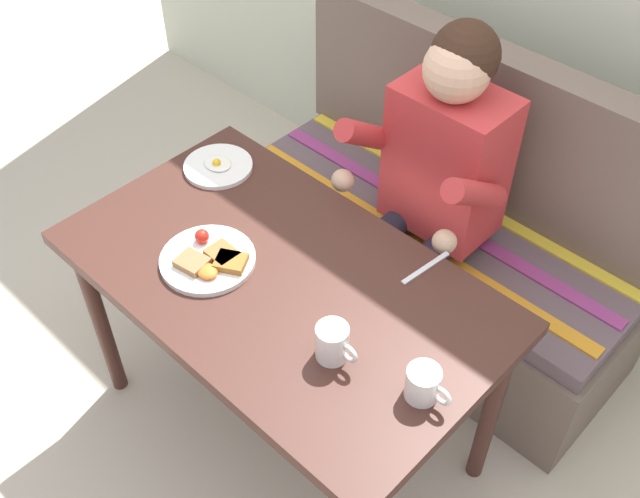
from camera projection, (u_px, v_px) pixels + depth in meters
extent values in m
plane|color=beige|center=(289.00, 425.00, 2.48)|extent=(8.00, 8.00, 0.00)
cube|color=#41231C|center=(281.00, 281.00, 1.97)|extent=(1.20, 0.70, 0.04)
cylinder|color=#41231C|center=(100.00, 321.00, 2.35)|extent=(0.05, 0.05, 0.69)
cylinder|color=#41231C|center=(237.00, 229.00, 2.64)|extent=(0.05, 0.05, 0.69)
cylinder|color=#41231C|center=(491.00, 410.00, 2.12)|extent=(0.05, 0.05, 0.69)
cube|color=#6A594D|center=(428.00, 270.00, 2.70)|extent=(1.44, 0.56, 0.40)
cube|color=#604F55|center=(435.00, 224.00, 2.54)|extent=(1.40, 0.52, 0.06)
cube|color=#6A594D|center=(487.00, 124.00, 2.44)|extent=(1.44, 0.12, 0.54)
cube|color=orange|center=(410.00, 237.00, 2.44)|extent=(1.38, 0.05, 0.01)
cube|color=#93387A|center=(437.00, 216.00, 2.52)|extent=(1.38, 0.05, 0.01)
cube|color=yellow|center=(461.00, 197.00, 2.59)|extent=(1.38, 0.05, 0.01)
cube|color=#C53335|center=(447.00, 161.00, 2.25)|extent=(0.34, 0.22, 0.48)
sphere|color=#DBAD89|center=(457.00, 69.00, 2.01)|extent=(0.19, 0.19, 0.19)
sphere|color=#331E14|center=(465.00, 55.00, 2.01)|extent=(0.19, 0.19, 0.19)
cylinder|color=#C53335|center=(370.00, 136.00, 2.23)|extent=(0.07, 0.29, 0.23)
cylinder|color=#C53335|center=(475.00, 194.00, 2.04)|extent=(0.07, 0.29, 0.23)
sphere|color=#DBAD89|center=(343.00, 180.00, 2.23)|extent=(0.07, 0.07, 0.07)
sphere|color=#DBAD89|center=(444.00, 242.00, 2.05)|extent=(0.07, 0.07, 0.07)
cylinder|color=#232333|center=(384.00, 233.00, 2.38)|extent=(0.09, 0.34, 0.09)
cylinder|color=#232333|center=(347.00, 315.00, 2.47)|extent=(0.08, 0.08, 0.52)
cube|color=black|center=(333.00, 367.00, 2.61)|extent=(0.09, 0.20, 0.05)
cylinder|color=#232333|center=(427.00, 259.00, 2.29)|extent=(0.09, 0.34, 0.09)
cylinder|color=#232333|center=(386.00, 343.00, 2.39)|extent=(0.08, 0.08, 0.52)
cube|color=black|center=(370.00, 396.00, 2.53)|extent=(0.09, 0.20, 0.05)
cylinder|color=white|center=(208.00, 260.00, 1.99)|extent=(0.26, 0.26, 0.02)
cube|color=#935B23|center=(231.00, 262.00, 1.96)|extent=(0.10, 0.10, 0.02)
cube|color=#905D2F|center=(222.00, 254.00, 1.98)|extent=(0.08, 0.07, 0.02)
cube|color=#91623C|center=(192.00, 262.00, 1.96)|extent=(0.09, 0.08, 0.02)
sphere|color=red|center=(202.00, 236.00, 2.02)|extent=(0.04, 0.04, 0.04)
ellipsoid|color=#CC6623|center=(207.00, 271.00, 1.93)|extent=(0.06, 0.05, 0.02)
cylinder|color=white|center=(218.00, 166.00, 2.27)|extent=(0.21, 0.21, 0.01)
ellipsoid|color=white|center=(218.00, 163.00, 2.26)|extent=(0.09, 0.08, 0.01)
sphere|color=yellow|center=(217.00, 163.00, 2.25)|extent=(0.03, 0.03, 0.03)
cylinder|color=white|center=(423.00, 383.00, 1.67)|extent=(0.08, 0.08, 0.09)
cylinder|color=brown|center=(424.00, 374.00, 1.64)|extent=(0.07, 0.07, 0.01)
torus|color=white|center=(442.00, 396.00, 1.64)|extent=(0.05, 0.01, 0.05)
cylinder|color=white|center=(332.00, 342.00, 1.74)|extent=(0.08, 0.08, 0.10)
cylinder|color=brown|center=(332.00, 331.00, 1.71)|extent=(0.07, 0.07, 0.01)
torus|color=white|center=(349.00, 353.00, 1.71)|extent=(0.05, 0.01, 0.05)
cube|color=silver|center=(426.00, 268.00, 1.98)|extent=(0.03, 0.17, 0.00)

